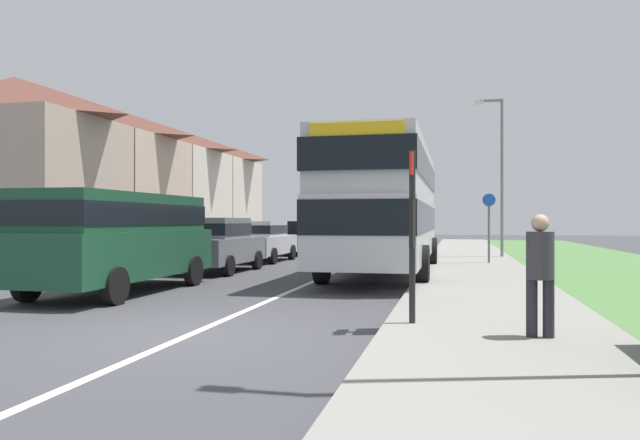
# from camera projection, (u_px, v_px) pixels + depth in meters

# --- Properties ---
(ground_plane) EXTENTS (120.00, 120.00, 0.00)m
(ground_plane) POSITION_uv_depth(u_px,v_px,m) (189.00, 335.00, 8.32)
(ground_plane) COLOR #424247
(lane_marking_centre) EXTENTS (0.14, 60.00, 0.01)m
(lane_marking_centre) POSITION_uv_depth(u_px,v_px,m) (318.00, 279.00, 16.13)
(lane_marking_centre) COLOR silver
(lane_marking_centre) RESTS_ON ground_plane
(pavement_near_side) EXTENTS (3.20, 68.00, 0.12)m
(pavement_near_side) POSITION_uv_depth(u_px,v_px,m) (483.00, 290.00, 13.25)
(pavement_near_side) COLOR gray
(pavement_near_side) RESTS_ON ground_plane
(double_decker_bus) EXTENTS (2.80, 10.63, 3.70)m
(double_decker_bus) POSITION_uv_depth(u_px,v_px,m) (385.00, 202.00, 17.63)
(double_decker_bus) COLOR #BCBCC1
(double_decker_bus) RESTS_ON ground_plane
(parked_van_dark_green) EXTENTS (2.11, 5.57, 2.17)m
(parked_van_dark_green) POSITION_uv_depth(u_px,v_px,m) (120.00, 234.00, 13.16)
(parked_van_dark_green) COLOR #19472D
(parked_van_dark_green) RESTS_ON ground_plane
(parked_car_grey) EXTENTS (1.91, 4.06, 1.67)m
(parked_car_grey) POSITION_uv_depth(u_px,v_px,m) (216.00, 242.00, 18.39)
(parked_car_grey) COLOR slate
(parked_car_grey) RESTS_ON ground_plane
(parked_car_silver) EXTENTS (1.95, 4.17, 1.56)m
(parked_car_silver) POSITION_uv_depth(u_px,v_px,m) (260.00, 239.00, 23.12)
(parked_car_silver) COLOR #B7B7BC
(parked_car_silver) RESTS_ON ground_plane
(parked_car_black) EXTENTS (1.92, 4.25, 1.55)m
(parked_car_black) POSITION_uv_depth(u_px,v_px,m) (301.00, 236.00, 28.11)
(parked_car_black) COLOR black
(parked_car_black) RESTS_ON ground_plane
(pedestrian_at_stop) EXTENTS (0.34, 0.34, 1.67)m
(pedestrian_at_stop) POSITION_uv_depth(u_px,v_px,m) (540.00, 269.00, 7.56)
(pedestrian_at_stop) COLOR #23232D
(pedestrian_at_stop) RESTS_ON ground_plane
(bus_stop_sign) EXTENTS (0.09, 0.52, 2.60)m
(bus_stop_sign) POSITION_uv_depth(u_px,v_px,m) (412.00, 224.00, 8.62)
(bus_stop_sign) COLOR black
(bus_stop_sign) RESTS_ON ground_plane
(cycle_route_sign) EXTENTS (0.44, 0.08, 2.52)m
(cycle_route_sign) POSITION_uv_depth(u_px,v_px,m) (489.00, 225.00, 20.84)
(cycle_route_sign) COLOR slate
(cycle_route_sign) RESTS_ON ground_plane
(street_lamp_mid) EXTENTS (1.14, 0.20, 6.54)m
(street_lamp_mid) POSITION_uv_depth(u_px,v_px,m) (499.00, 166.00, 24.47)
(street_lamp_mid) COLOR slate
(street_lamp_mid) RESTS_ON ground_plane
(house_terrace_far_side) EXTENTS (7.18, 23.37, 7.32)m
(house_terrace_far_side) POSITION_uv_depth(u_px,v_px,m) (131.00, 182.00, 32.48)
(house_terrace_far_side) COLOR tan
(house_terrace_far_side) RESTS_ON ground_plane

